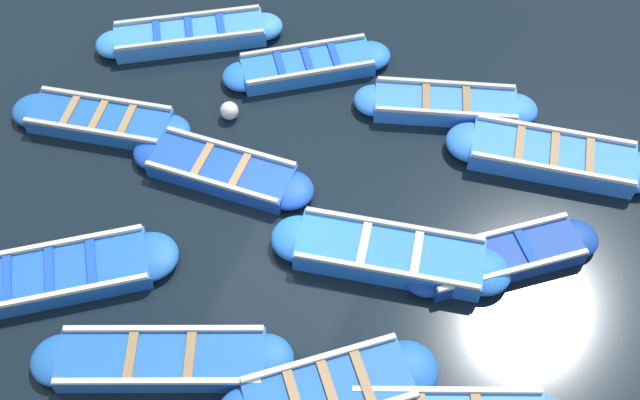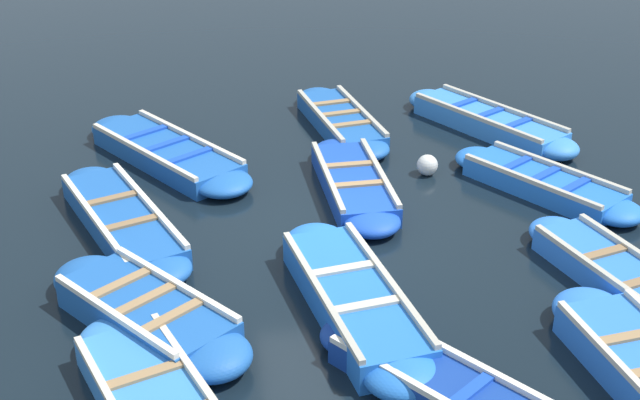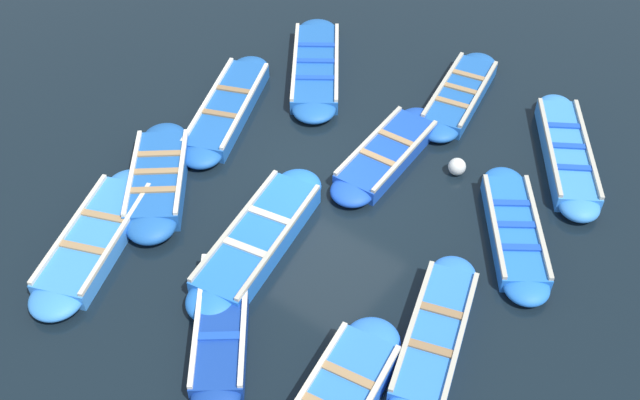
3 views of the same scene
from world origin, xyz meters
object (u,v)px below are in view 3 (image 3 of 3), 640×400
Objects in this scene: boat_centre at (228,108)px; boat_mid_row at (258,239)px; boat_near_quay at (514,231)px; boat_end_of_row at (96,239)px; boat_bow_out at (567,153)px; boat_inner_gap at (158,179)px; boat_tucked at (387,154)px; boat_outer_right at (222,323)px; boat_broadside at (316,67)px; boat_outer_left at (460,95)px; buoy_orange_near at (457,167)px; boat_far_corner at (435,336)px.

boat_mid_row is (2.51, 2.99, 0.03)m from boat_centre.
boat_near_quay is 7.45m from boat_end_of_row.
boat_end_of_row is at bearing -38.56° from boat_bow_out.
boat_tucked is (-3.27, 3.06, -0.04)m from boat_inner_gap.
boat_end_of_row is 1.21× the size of boat_outer_right.
boat_broadside is at bearing 178.52° from boat_inner_gap.
boat_mid_row is (4.85, 2.41, 0.03)m from boat_broadside.
boat_near_quay is at bearing 129.94° from boat_mid_row.
boat_outer_right is at bearing 41.02° from boat_centre.
boat_tucked is (2.61, -0.19, 0.01)m from boat_outer_left.
boat_end_of_row is (6.55, 0.07, 0.01)m from boat_broadside.
boat_near_quay is 1.88m from buoy_orange_near.
boat_bow_out is 1.16× the size of boat_outer_right.
boat_bow_out is 0.92× the size of boat_centre.
boat_far_corner reaches higher than boat_near_quay.
boat_outer_left is (-5.89, 3.25, -0.05)m from boat_inner_gap.
boat_bow_out is 5.82m from boat_broadside.
boat_mid_row is at bearing -87.94° from boat_far_corner.
boat_mid_row is (0.13, -3.53, 0.03)m from boat_far_corner.
boat_tucked is at bearing -97.09° from boat_near_quay.
boat_outer_left is at bearing -99.64° from boat_bow_out.
boat_near_quay is (2.53, 0.12, -0.02)m from boat_bow_out.
boat_outer_right is at bearing 1.67° from boat_tucked.
boat_outer_right reaches higher than buoy_orange_near.
boat_centre is 5.00m from buoy_orange_near.
boat_mid_row is 4.23m from buoy_orange_near.
boat_centre is (2.95, -6.37, -0.01)m from boat_bow_out.
boat_centre is 6.51m from boat_near_quay.
boat_outer_left reaches higher than buoy_orange_near.
boat_centre is at bearing -138.98° from boat_outer_right.
boat_centre is 1.26× the size of boat_outer_right.
boat_far_corner is (2.81, 0.03, 0.01)m from boat_near_quay.
buoy_orange_near is at bearing -42.99° from boat_bow_out.
boat_near_quay is 0.85× the size of boat_end_of_row.
boat_bow_out is at bearing 127.18° from boat_tucked.
buoy_orange_near is (-3.81, 1.84, -0.03)m from boat_mid_row.
boat_outer_right reaches higher than boat_near_quay.
boat_tucked is at bearing -52.82° from boat_bow_out.
boat_outer_right is (1.83, -2.86, -0.01)m from boat_far_corner.
boat_bow_out is at bearing 96.12° from boat_broadside.
boat_end_of_row reaches higher than boat_far_corner.
boat_outer_right is at bearing 21.70° from boat_mid_row.
boat_broadside reaches higher than boat_tucked.
boat_inner_gap reaches higher than boat_centre.
buoy_orange_near is at bearing -155.29° from boat_far_corner.
buoy_orange_near is (-3.78, 4.37, -0.03)m from boat_inner_gap.
boat_bow_out is at bearing 141.44° from boat_end_of_row.
boat_outer_right reaches higher than boat_outer_left.
boat_outer_left is at bearing 158.18° from boat_end_of_row.
boat_near_quay is 6.21m from boat_broadside.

